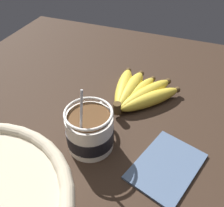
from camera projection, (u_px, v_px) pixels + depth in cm
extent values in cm
cube|color=#332319|center=(106.00, 129.00, 62.71)|extent=(109.43, 109.43, 3.38)
cylinder|color=white|center=(90.00, 131.00, 53.86)|extent=(10.21, 10.21, 8.60)
cylinder|color=black|center=(90.00, 134.00, 54.43)|extent=(10.41, 10.41, 3.41)
torus|color=white|center=(101.00, 112.00, 57.78)|extent=(5.58, 0.90, 5.58)
cylinder|color=brown|center=(89.00, 117.00, 51.01)|extent=(9.01, 9.01, 0.40)
torus|color=white|center=(88.00, 113.00, 50.33)|extent=(10.21, 10.21, 0.60)
cylinder|color=silver|center=(81.00, 126.00, 48.27)|extent=(3.75, 0.50, 15.44)
ellipsoid|color=silver|center=(87.00, 146.00, 54.40)|extent=(3.00, 2.00, 0.80)
cylinder|color=#4C381E|center=(117.00, 108.00, 61.98)|extent=(2.00, 2.00, 3.00)
ellipsoid|color=gold|center=(150.00, 99.00, 66.08)|extent=(16.01, 14.77, 3.74)
sphere|color=#4C381E|center=(177.00, 90.00, 69.26)|extent=(1.68, 1.68, 1.68)
ellipsoid|color=gold|center=(146.00, 94.00, 67.57)|extent=(18.22, 12.40, 3.93)
sphere|color=#4C381E|center=(168.00, 81.00, 72.16)|extent=(1.77, 1.77, 1.77)
ellipsoid|color=gold|center=(137.00, 93.00, 68.45)|extent=(17.31, 7.97, 3.41)
sphere|color=#4C381E|center=(153.00, 79.00, 73.64)|extent=(1.54, 1.54, 1.54)
ellipsoid|color=gold|center=(131.00, 89.00, 69.12)|extent=(17.41, 5.04, 4.07)
sphere|color=#4C381E|center=(141.00, 74.00, 75.11)|extent=(1.83, 1.83, 1.83)
ellipsoid|color=gold|center=(123.00, 88.00, 69.82)|extent=(18.11, 6.89, 4.02)
sphere|color=#4C381E|center=(128.00, 71.00, 76.43)|extent=(1.81, 1.81, 1.81)
cube|color=slate|center=(166.00, 166.00, 51.78)|extent=(18.82, 15.70, 0.60)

